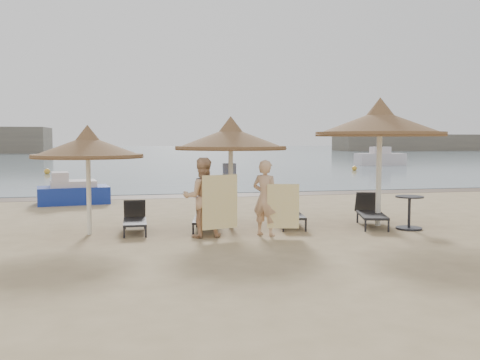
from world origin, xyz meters
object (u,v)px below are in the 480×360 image
object	(u,v)px
lounger_near_right	(289,211)
lounger_far_right	(370,211)
lounger_far_left	(135,218)
side_table	(409,214)
person_right	(265,192)
palapa_left	(88,147)
palapa_right	(380,124)
pedal_boat	(72,192)
lounger_near_left	(206,216)
person_left	(202,191)
palapa_center	(231,139)

from	to	relation	value
lounger_near_right	lounger_far_right	size ratio (longest dim) A/B	0.98
lounger_far_left	side_table	distance (m)	6.67
lounger_far_left	person_right	world-z (taller)	person_right
palapa_left	palapa_right	xyz separation A→B (m)	(7.12, -0.20, 0.57)
lounger_near_right	pedal_boat	distance (m)	8.37
lounger_far_right	lounger_near_left	bearing A→B (deg)	-167.03
side_table	person_left	xyz separation A→B (m)	(-5.11, -0.00, 0.66)
side_table	person_left	distance (m)	5.15
lounger_near_left	lounger_far_right	size ratio (longest dim) A/B	0.94
side_table	palapa_left	bearing A→B (deg)	173.62
palapa_left	palapa_center	xyz separation A→B (m)	(3.39, 0.30, 0.19)
lounger_near_left	lounger_far_right	world-z (taller)	lounger_far_right
person_right	pedal_boat	world-z (taller)	person_right
lounger_far_left	side_table	size ratio (longest dim) A/B	1.96
pedal_boat	lounger_near_right	bearing A→B (deg)	-54.24
lounger_far_left	lounger_near_left	xyz separation A→B (m)	(1.71, -0.08, 0.02)
palapa_left	palapa_right	distance (m)	7.15
palapa_left	side_table	size ratio (longest dim) A/B	3.13
palapa_center	person_right	bearing A→B (deg)	-65.79
person_right	person_left	bearing A→B (deg)	37.90
palapa_left	lounger_near_right	xyz separation A→B (m)	(4.91, 0.34, -1.66)
palapa_center	side_table	xyz separation A→B (m)	(4.23, -1.16, -1.82)
palapa_right	lounger_near_left	distance (m)	4.93
lounger_far_right	side_table	xyz separation A→B (m)	(0.67, -0.73, 0.02)
palapa_right	lounger_far_left	bearing A→B (deg)	176.26
side_table	person_left	bearing A→B (deg)	-179.99
lounger_far_right	pedal_boat	distance (m)	10.20
palapa_right	pedal_boat	world-z (taller)	palapa_right
palapa_center	person_left	distance (m)	1.86
side_table	palapa_right	bearing A→B (deg)	127.45
palapa_right	lounger_far_right	world-z (taller)	palapa_right
person_left	lounger_far_right	bearing A→B (deg)	-170.62
palapa_center	lounger_near_right	bearing A→B (deg)	1.17
side_table	person_right	bearing A→B (deg)	-178.44
palapa_left	pedal_boat	size ratio (longest dim) A/B	1.01
palapa_right	palapa_left	bearing A→B (deg)	178.40
lounger_far_left	lounger_near_left	size ratio (longest dim) A/B	0.90
palapa_right	person_left	xyz separation A→B (m)	(-4.61, -0.65, -1.55)
pedal_boat	palapa_left	bearing A→B (deg)	-90.07
palapa_center	lounger_far_left	bearing A→B (deg)	-177.45
person_left	pedal_boat	world-z (taller)	person_left
person_right	palapa_right	bearing A→B (deg)	-124.81
lounger_near_right	person_right	xyz separation A→B (m)	(-0.95, -1.29, 0.65)
lounger_far_right	person_right	bearing A→B (deg)	-148.21
palapa_right	lounger_far_right	distance (m)	2.23
palapa_center	side_table	distance (m)	4.75
lounger_near_left	person_left	xyz separation A→B (m)	(-0.23, -0.98, 0.70)
palapa_left	person_right	distance (m)	4.20
lounger_near_right	person_left	distance (m)	2.76
lounger_near_left	palapa_center	bearing A→B (deg)	26.54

